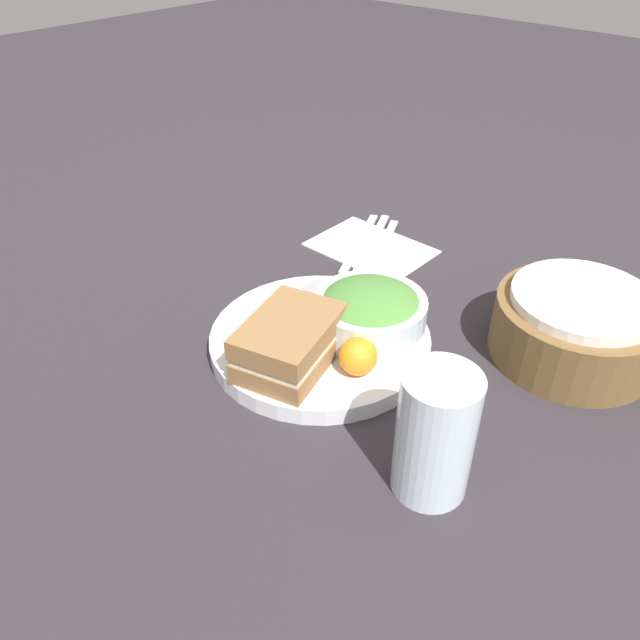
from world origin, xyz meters
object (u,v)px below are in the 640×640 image
salad_bowl (370,311)px  knife (371,245)px  bread_basket (576,326)px  fork (359,243)px  dressing_cup (321,299)px  spoon (383,247)px  plate (320,341)px  drink_glass (435,435)px  sandwich (290,342)px

salad_bowl → knife: bearing=-142.4°
bread_basket → fork: bearing=-95.6°
dressing_cup → bread_basket: bearing=119.8°
salad_bowl → dressing_cup: salad_bowl is taller
salad_bowl → spoon: (-0.19, -0.13, -0.04)m
plate → knife: bearing=-155.5°
spoon → drink_glass: bearing=-161.5°
drink_glass → bread_basket: bearing=177.0°
plate → dressing_cup: dressing_cup is taller
drink_glass → fork: bearing=-132.7°
bread_basket → fork: (-0.03, -0.35, -0.03)m
sandwich → spoon: size_ratio=0.82×
bread_basket → salad_bowl: bearing=-52.1°
bread_basket → spoon: 0.32m
spoon → bread_basket: bearing=-123.3°
plate → dressing_cup: (-0.04, -0.03, 0.02)m
plate → dressing_cup: size_ratio=5.70×
sandwich → fork: bearing=-155.1°
dressing_cup → knife: size_ratio=0.23×
plate → salad_bowl: (-0.04, 0.04, 0.04)m
plate → knife: size_ratio=1.32×
dressing_cup → bread_basket: 0.30m
salad_bowl → bread_basket: 0.24m
fork → dressing_cup: bearing=-179.1°
drink_glass → salad_bowl: bearing=-126.6°
salad_bowl → bread_basket: (-0.15, 0.19, -0.01)m
plate → fork: plate is taller
plate → sandwich: size_ratio=1.87×
plate → salad_bowl: salad_bowl is taller
salad_bowl → dressing_cup: (0.00, -0.07, -0.01)m
plate → sandwich: sandwich is taller
plate → drink_glass: (0.08, 0.21, 0.05)m
plate → salad_bowl: bearing=137.9°
drink_glass → plate: bearing=-111.7°
sandwich → dressing_cup: size_ratio=3.05×
spoon → fork: bearing=90.0°
dressing_cup → knife: (-0.19, -0.07, -0.03)m
fork → knife: (-0.01, 0.02, 0.00)m
plate → bread_basket: bread_basket is taller
bread_basket → knife: bearing=-97.2°
drink_glass → bread_basket: drink_glass is taller
dressing_cup → bread_basket: size_ratio=0.24×
dressing_cup → salad_bowl: bearing=92.8°
plate → spoon: 0.25m
knife → spoon: (-0.01, 0.02, 0.00)m
drink_glass → fork: size_ratio=0.69×
sandwich → knife: 0.32m
fork → spoon: size_ratio=1.11×
bread_basket → knife: bread_basket is taller
plate → drink_glass: 0.23m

